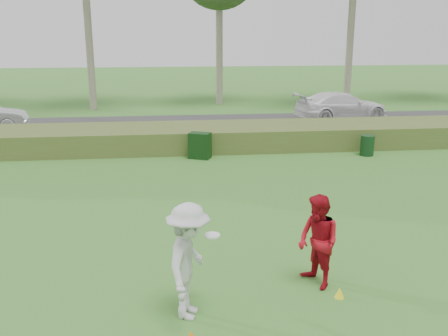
{
  "coord_description": "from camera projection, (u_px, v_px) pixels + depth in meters",
  "views": [
    {
      "loc": [
        -1.4,
        -8.48,
        4.79
      ],
      "look_at": [
        0.0,
        4.0,
        1.3
      ],
      "focal_mm": 40.0,
      "sensor_mm": 36.0,
      "label": 1
    }
  ],
  "objects": [
    {
      "name": "ground",
      "position": [
        247.0,
        289.0,
        9.56
      ],
      "size": [
        120.0,
        120.0,
        0.0
      ],
      "primitive_type": "plane",
      "color": "#2F6D24",
      "rests_on": "ground"
    },
    {
      "name": "reed_strip",
      "position": [
        203.0,
        137.0,
        20.93
      ],
      "size": [
        80.0,
        3.0,
        0.9
      ],
      "primitive_type": "cube",
      "color": "#465A24",
      "rests_on": "ground"
    },
    {
      "name": "park_road",
      "position": [
        196.0,
        125.0,
        25.83
      ],
      "size": [
        80.0,
        6.0,
        0.06
      ],
      "primitive_type": "cube",
      "color": "#2D2D2D",
      "rests_on": "ground"
    },
    {
      "name": "player_white",
      "position": [
        189.0,
        261.0,
        8.4
      ],
      "size": [
        1.11,
        1.49,
        2.05
      ],
      "rotation": [
        0.0,
        0.0,
        1.27
      ],
      "color": "silver",
      "rests_on": "ground"
    },
    {
      "name": "player_red",
      "position": [
        318.0,
        242.0,
        9.45
      ],
      "size": [
        0.96,
        1.07,
        1.82
      ],
      "primitive_type": "imported",
      "rotation": [
        0.0,
        0.0,
        -1.21
      ],
      "color": "#A40E1B",
      "rests_on": "ground"
    },
    {
      "name": "cone_yellow",
      "position": [
        339.0,
        293.0,
        9.22
      ],
      "size": [
        0.18,
        0.18,
        0.2
      ],
      "primitive_type": "cone",
      "color": "yellow",
      "rests_on": "ground"
    },
    {
      "name": "utility_cabinet",
      "position": [
        200.0,
        146.0,
        19.12
      ],
      "size": [
        0.93,
        0.78,
        1.0
      ],
      "primitive_type": "cube",
      "rotation": [
        0.0,
        0.0,
        -0.41
      ],
      "color": "black",
      "rests_on": "ground"
    },
    {
      "name": "trash_bin",
      "position": [
        367.0,
        145.0,
        19.6
      ],
      "size": [
        0.64,
        0.64,
        0.8
      ],
      "primitive_type": "cylinder",
      "rotation": [
        0.0,
        0.0,
        0.21
      ],
      "color": "#113315",
      "rests_on": "ground"
    },
    {
      "name": "car_right",
      "position": [
        341.0,
        106.0,
        27.05
      ],
      "size": [
        5.41,
        2.98,
        1.49
      ],
      "primitive_type": "imported",
      "rotation": [
        0.0,
        0.0,
        1.75
      ],
      "color": "white",
      "rests_on": "park_road"
    }
  ]
}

